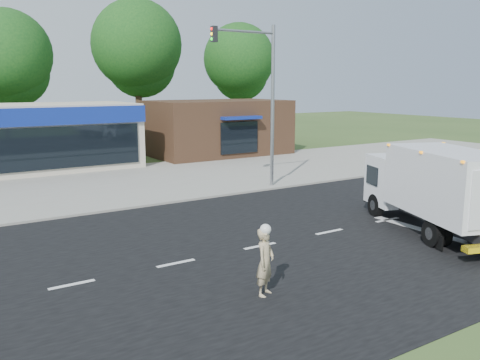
{
  "coord_description": "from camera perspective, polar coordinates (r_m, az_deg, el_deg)",
  "views": [
    {
      "loc": [
        -12.03,
        -12.95,
        5.18
      ],
      "look_at": [
        -2.13,
        2.56,
        1.7
      ],
      "focal_mm": 38.0,
      "sensor_mm": 36.0,
      "label": 1
    }
  ],
  "objects": [
    {
      "name": "ground",
      "position": [
        18.42,
        9.98,
        -5.79
      ],
      "size": [
        120.0,
        120.0,
        0.0
      ],
      "primitive_type": "plane",
      "color": "#385123",
      "rests_on": "ground"
    },
    {
      "name": "road_asphalt",
      "position": [
        18.42,
        9.98,
        -5.78
      ],
      "size": [
        60.0,
        14.0,
        0.02
      ],
      "primitive_type": "cube",
      "color": "black",
      "rests_on": "ground"
    },
    {
      "name": "sidewalk",
      "position": [
        24.87,
        -2.85,
        -1.19
      ],
      "size": [
        60.0,
        2.4,
        0.12
      ],
      "primitive_type": "cube",
      "color": "gray",
      "rests_on": "ground"
    },
    {
      "name": "parking_apron",
      "position": [
        29.96,
        -8.36,
        0.66
      ],
      "size": [
        60.0,
        9.0,
        0.02
      ],
      "primitive_type": "cube",
      "color": "gray",
      "rests_on": "ground"
    },
    {
      "name": "lane_markings",
      "position": [
        18.45,
        15.95,
        -5.97
      ],
      "size": [
        55.2,
        7.0,
        0.01
      ],
      "color": "silver",
      "rests_on": "road_asphalt"
    },
    {
      "name": "ems_box_truck",
      "position": [
        18.94,
        21.13,
        -0.44
      ],
      "size": [
        4.33,
        7.17,
        3.04
      ],
      "rotation": [
        0.0,
        0.0,
        1.22
      ],
      "color": "black",
      "rests_on": "ground"
    },
    {
      "name": "emergency_worker",
      "position": [
        12.69,
        2.85,
        -9.02
      ],
      "size": [
        0.75,
        0.68,
        1.83
      ],
      "rotation": [
        0.0,
        0.0,
        0.54
      ],
      "color": "tan",
      "rests_on": "ground"
    },
    {
      "name": "brown_storefront",
      "position": [
        38.17,
        -2.53,
        5.92
      ],
      "size": [
        10.0,
        6.7,
        4.0
      ],
      "color": "#382316",
      "rests_on": "ground"
    },
    {
      "name": "traffic_signal_pole",
      "position": [
        25.09,
        2.49,
        10.11
      ],
      "size": [
        3.51,
        0.25,
        8.0
      ],
      "color": "gray",
      "rests_on": "ground"
    },
    {
      "name": "background_trees",
      "position": [
        42.66,
        -17.79,
        13.17
      ],
      "size": [
        36.77,
        7.39,
        12.1
      ],
      "color": "#332114",
      "rests_on": "ground"
    }
  ]
}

